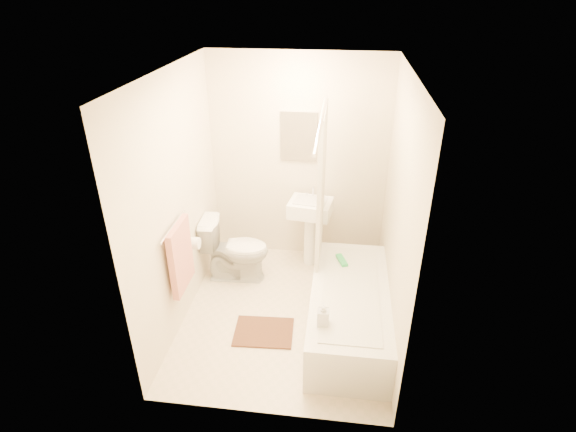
# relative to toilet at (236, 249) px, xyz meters

# --- Properties ---
(floor) EXTENTS (2.40, 2.40, 0.00)m
(floor) POSITION_rel_toilet_xyz_m (0.63, -0.57, -0.36)
(floor) COLOR beige
(floor) RESTS_ON ground
(ceiling) EXTENTS (2.40, 2.40, 0.00)m
(ceiling) POSITION_rel_toilet_xyz_m (0.63, -0.57, 2.04)
(ceiling) COLOR white
(ceiling) RESTS_ON ground
(wall_back) EXTENTS (2.00, 0.02, 2.40)m
(wall_back) POSITION_rel_toilet_xyz_m (0.63, 0.63, 0.84)
(wall_back) COLOR beige
(wall_back) RESTS_ON ground
(wall_left) EXTENTS (0.02, 2.40, 2.40)m
(wall_left) POSITION_rel_toilet_xyz_m (-0.37, -0.57, 0.84)
(wall_left) COLOR beige
(wall_left) RESTS_ON ground
(wall_right) EXTENTS (0.02, 2.40, 2.40)m
(wall_right) POSITION_rel_toilet_xyz_m (1.63, -0.57, 0.84)
(wall_right) COLOR beige
(wall_right) RESTS_ON ground
(mirror) EXTENTS (0.40, 0.03, 0.55)m
(mirror) POSITION_rel_toilet_xyz_m (0.63, 0.61, 1.14)
(mirror) COLOR white
(mirror) RESTS_ON wall_back
(curtain_rod) EXTENTS (0.03, 1.70, 0.03)m
(curtain_rod) POSITION_rel_toilet_xyz_m (0.93, -0.47, 1.64)
(curtain_rod) COLOR silver
(curtain_rod) RESTS_ON wall_back
(shower_curtain) EXTENTS (0.04, 0.80, 1.55)m
(shower_curtain) POSITION_rel_toilet_xyz_m (0.93, -0.07, 0.86)
(shower_curtain) COLOR silver
(shower_curtain) RESTS_ON curtain_rod
(towel_bar) EXTENTS (0.02, 0.60, 0.02)m
(towel_bar) POSITION_rel_toilet_xyz_m (-0.33, -0.82, 0.74)
(towel_bar) COLOR silver
(towel_bar) RESTS_ON wall_left
(towel) EXTENTS (0.06, 0.45, 0.66)m
(towel) POSITION_rel_toilet_xyz_m (-0.30, -0.82, 0.42)
(towel) COLOR #CC7266
(towel) RESTS_ON towel_bar
(toilet_paper) EXTENTS (0.11, 0.12, 0.12)m
(toilet_paper) POSITION_rel_toilet_xyz_m (-0.30, -0.45, 0.34)
(toilet_paper) COLOR white
(toilet_paper) RESTS_ON wall_left
(toilet) EXTENTS (0.76, 0.45, 0.73)m
(toilet) POSITION_rel_toilet_xyz_m (0.00, 0.00, 0.00)
(toilet) COLOR white
(toilet) RESTS_ON floor
(sink) EXTENTS (0.51, 0.43, 0.91)m
(sink) POSITION_rel_toilet_xyz_m (0.80, 0.38, 0.09)
(sink) COLOR white
(sink) RESTS_ON floor
(bathtub) EXTENTS (0.72, 1.66, 0.47)m
(bathtub) POSITION_rel_toilet_xyz_m (1.27, -0.72, -0.13)
(bathtub) COLOR white
(bathtub) RESTS_ON floor
(bath_mat) EXTENTS (0.58, 0.45, 0.02)m
(bath_mat) POSITION_rel_toilet_xyz_m (0.46, -0.88, -0.35)
(bath_mat) COLOR #532E1E
(bath_mat) RESTS_ON floor
(soap_bottle) EXTENTS (0.10, 0.10, 0.21)m
(soap_bottle) POSITION_rel_toilet_xyz_m (1.04, -1.21, 0.21)
(soap_bottle) COLOR white
(soap_bottle) RESTS_ON bathtub
(scrub_brush) EXTENTS (0.13, 0.22, 0.04)m
(scrub_brush) POSITION_rel_toilet_xyz_m (1.17, -0.26, 0.12)
(scrub_brush) COLOR green
(scrub_brush) RESTS_ON bathtub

